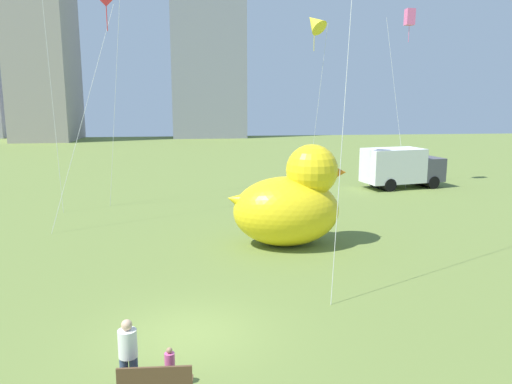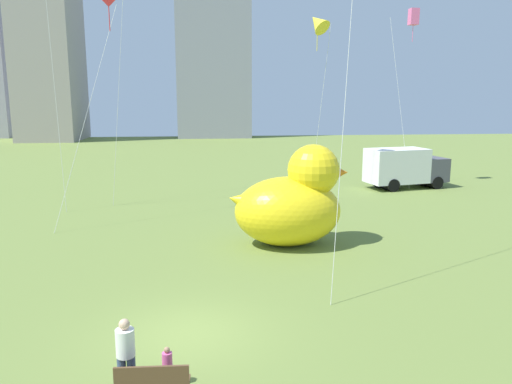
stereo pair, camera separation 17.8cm
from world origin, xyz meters
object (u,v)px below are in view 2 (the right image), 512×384
at_px(person_adult, 126,351).
at_px(kite_yellow, 318,23).
at_px(park_bench, 153,382).
at_px(kite_pink, 413,18).
at_px(box_truck, 404,168).
at_px(kite_red, 106,5).
at_px(person_child, 167,365).
at_px(giant_inflatable_duck, 292,203).

height_order(person_adult, kite_yellow, kite_yellow).
distance_m(park_bench, kite_pink, 32.08).
bearing_deg(kite_yellow, park_bench, -110.58).
bearing_deg(kite_pink, box_truck, -114.36).
height_order(kite_red, kite_yellow, kite_red).
height_order(box_truck, kite_yellow, kite_yellow).
distance_m(person_child, giant_inflatable_duck, 11.86).
relative_size(person_adult, person_child, 1.79).
height_order(giant_inflatable_duck, kite_red, kite_red).
height_order(park_bench, kite_red, kite_red).
relative_size(person_adult, kite_red, 0.15).
bearing_deg(person_child, giant_inflatable_duck, 66.51).
bearing_deg(giant_inflatable_duck, box_truck, 51.57).
distance_m(person_adult, kite_yellow, 25.28).
distance_m(person_child, kite_yellow, 25.08).
distance_m(person_adult, box_truck, 28.78).
distance_m(person_adult, giant_inflatable_duck, 12.28).
bearing_deg(kite_yellow, person_child, -110.45).
bearing_deg(park_bench, kite_yellow, 69.42).
bearing_deg(kite_pink, kite_red, -150.32).
relative_size(box_truck, kite_red, 0.52).
relative_size(person_child, kite_pink, 0.08).
distance_m(giant_inflatable_duck, kite_red, 12.39).
bearing_deg(park_bench, box_truck, 57.90).
relative_size(park_bench, giant_inflatable_duck, 0.30).
height_order(person_adult, person_child, person_adult).
relative_size(giant_inflatable_duck, kite_pink, 0.43).
distance_m(park_bench, kite_red, 18.12).
bearing_deg(person_child, kite_red, 103.81).
relative_size(person_child, kite_red, 0.08).
xyz_separation_m(person_child, giant_inflatable_duck, (4.69, 10.80, 1.38)).
distance_m(person_child, kite_pink, 31.46).
bearing_deg(box_truck, kite_yellow, -160.64).
xyz_separation_m(park_bench, person_adult, (-0.63, 0.49, 0.48)).
height_order(park_bench, kite_yellow, kite_yellow).
bearing_deg(park_bench, person_adult, 141.74).
relative_size(giant_inflatable_duck, kite_red, 0.46).
relative_size(person_adult, box_truck, 0.28).
height_order(park_bench, kite_pink, kite_pink).
xyz_separation_m(giant_inflatable_duck, kite_pink, (10.83, 14.10, 9.96)).
bearing_deg(box_truck, giant_inflatable_duck, -128.43).
height_order(person_adult, giant_inflatable_duck, giant_inflatable_duck).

